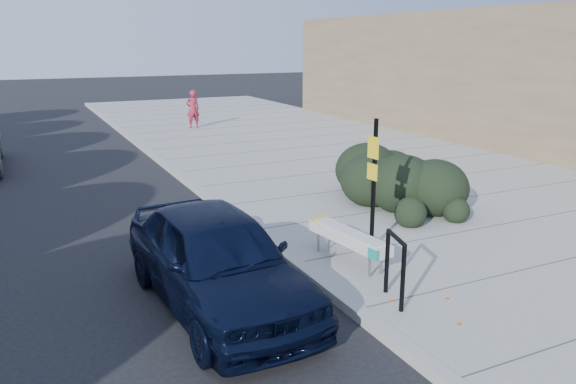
% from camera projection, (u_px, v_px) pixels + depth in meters
% --- Properties ---
extents(ground, '(120.00, 120.00, 0.00)m').
position_uv_depth(ground, '(298.00, 270.00, 10.04)').
color(ground, black).
rests_on(ground, ground).
extents(sidewalk_near, '(11.20, 50.00, 0.15)m').
position_uv_depth(sidewalk_near, '(389.00, 176.00, 16.73)').
color(sidewalk_near, gray).
rests_on(sidewalk_near, ground).
extents(curb_near, '(0.22, 50.00, 0.17)m').
position_uv_depth(curb_near, '(209.00, 198.00, 14.35)').
color(curb_near, '#9E9E99').
rests_on(curb_near, ground).
extents(bench, '(0.61, 1.96, 0.58)m').
position_uv_depth(bench, '(348.00, 238.00, 9.92)').
color(bench, gray).
rests_on(bench, sidewalk_near).
extents(bike_rack, '(0.25, 0.70, 1.05)m').
position_uv_depth(bike_rack, '(395.00, 262.00, 8.35)').
color(bike_rack, black).
rests_on(bike_rack, sidewalk_near).
extents(sign_post, '(0.10, 0.29, 2.48)m').
position_uv_depth(sign_post, '(373.00, 177.00, 10.28)').
color(sign_post, black).
rests_on(sign_post, sidewalk_near).
extents(hedge, '(2.78, 4.28, 1.48)m').
position_uv_depth(hedge, '(398.00, 172.00, 13.67)').
color(hedge, black).
rests_on(hedge, sidewalk_near).
extents(sedan_navy, '(2.10, 4.66, 1.56)m').
position_uv_depth(sedan_navy, '(217.00, 258.00, 8.52)').
color(sedan_navy, black).
rests_on(sedan_navy, ground).
extents(pedestrian, '(0.63, 0.42, 1.70)m').
position_uv_depth(pedestrian, '(193.00, 109.00, 25.45)').
color(pedestrian, '#A02338').
rests_on(pedestrian, sidewalk_near).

